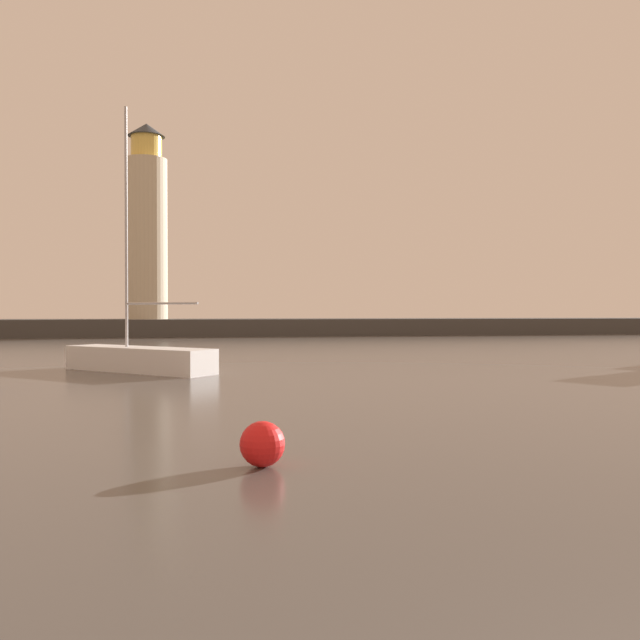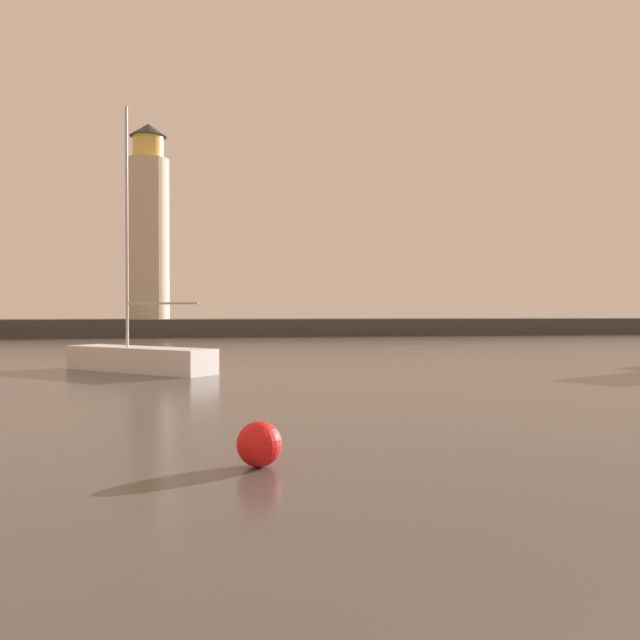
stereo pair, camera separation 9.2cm
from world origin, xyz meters
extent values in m
plane|color=#4C4742|center=(0.00, 31.52, 0.00)|extent=(220.00, 220.00, 0.00)
cube|color=#423F3D|center=(0.00, 63.05, 0.83)|extent=(95.62, 6.59, 1.66)
cylinder|color=beige|center=(-9.40, 63.05, 9.38)|extent=(3.92, 3.92, 15.45)
cylinder|color=#F2CC59|center=(-9.40, 63.05, 18.18)|extent=(2.94, 2.94, 2.16)
cone|color=#33383D|center=(-9.40, 63.05, 19.88)|extent=(3.53, 3.53, 1.24)
cube|color=white|center=(-6.30, 25.75, 0.50)|extent=(6.46, 5.94, 1.01)
cylinder|color=#B7B7BC|center=(-6.84, 26.22, 5.99)|extent=(0.12, 0.12, 9.97)
cylinder|color=#B7B7BC|center=(-5.36, 24.92, 2.80)|extent=(3.03, 2.66, 0.09)
sphere|color=red|center=(-2.59, 8.61, 0.37)|extent=(0.74, 0.74, 0.74)
camera|label=1|loc=(-3.42, -1.90, 2.54)|focal=36.63mm
camera|label=2|loc=(-3.33, -1.91, 2.54)|focal=36.63mm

